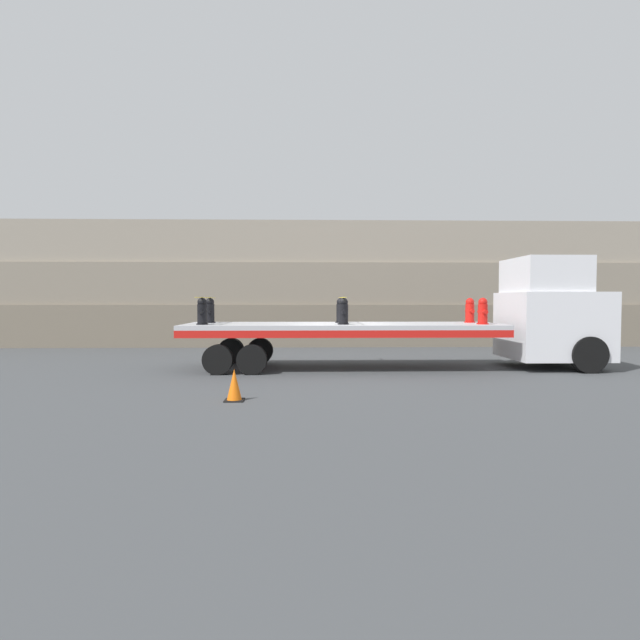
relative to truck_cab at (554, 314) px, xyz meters
The scene contains 13 objects.
ground_plane 6.44m from the truck_cab, behind, with size 120.00×120.00×0.00m, color #3F4244.
rock_cliff 10.33m from the truck_cab, 127.42° to the left, with size 60.00×3.30×5.39m.
truck_cab is the anchor object (origin of this frame).
flatbed_trailer 6.83m from the truck_cab, behind, with size 9.06×2.63×1.31m.
fire_hydrant_black_near_0 10.18m from the truck_cab, behind, with size 0.33×0.55×0.75m.
fire_hydrant_black_far_0 10.18m from the truck_cab, behind, with size 0.33×0.55×0.75m.
fire_hydrant_black_near_1 6.26m from the truck_cab, behind, with size 0.33×0.55×0.75m.
fire_hydrant_black_far_1 6.26m from the truck_cab, behind, with size 0.33×0.55×0.75m.
fire_hydrant_red_near_2 2.38m from the truck_cab, 166.43° to the right, with size 0.33×0.55×0.75m.
fire_hydrant_red_far_2 2.38m from the truck_cab, 166.43° to the left, with size 0.33×0.55×0.75m.
cargo_strap_rear 10.18m from the truck_cab, behind, with size 0.05×2.73×0.01m.
cargo_strap_middle 6.26m from the truck_cab, behind, with size 0.05×2.73×0.01m.
traffic_cone 9.95m from the truck_cab, 151.72° to the right, with size 0.38×0.38×0.63m.
Camera 1 is at (-1.02, -14.45, 1.97)m, focal length 28.00 mm.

